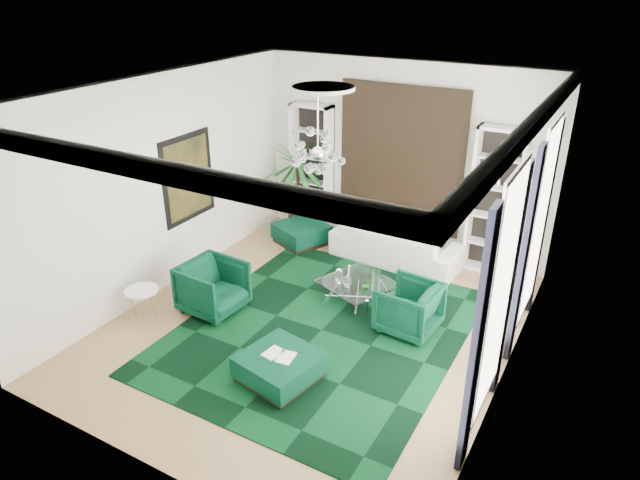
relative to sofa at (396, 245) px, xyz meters
The scene contains 30 objects.
floor 2.79m from the sofa, 96.10° to the right, with size 6.00×7.00×0.02m, color tan.
ceiling 4.41m from the sofa, 96.10° to the right, with size 6.00×7.00×0.02m, color white.
wall_back 1.73m from the sofa, 111.11° to the left, with size 6.00×0.02×3.80m, color white.
wall_front 6.45m from the sofa, 92.69° to the right, with size 6.00×0.02×3.80m, color white.
wall_left 4.56m from the sofa, 140.23° to the right, with size 0.02×7.00×3.80m, color white.
wall_right 4.16m from the sofa, 45.35° to the right, with size 0.02×7.00×3.80m, color white.
crown_molding 4.33m from the sofa, 96.10° to the right, with size 6.00×7.00×0.18m, color white, non-canonical shape.
ceiling_medallion 4.20m from the sofa, 96.84° to the right, with size 0.90×0.90×0.05m, color white.
tapestry 1.71m from the sofa, 112.45° to the left, with size 2.50×0.06×2.80m, color black.
shelving_left 2.53m from the sofa, 165.97° to the left, with size 0.90×0.38×2.80m, color white, non-canonical shape.
shelving_right 2.03m from the sofa, 18.70° to the left, with size 0.90×0.38×2.80m, color white, non-canonical shape.
painting 4.18m from the sofa, 146.63° to the right, with size 0.04×1.30×1.60m, color black.
window_near 4.79m from the sofa, 53.54° to the right, with size 0.03×1.10×2.90m, color white.
curtain_near_a 5.32m from the sofa, 59.00° to the right, with size 0.07×0.30×3.25m, color black.
curtain_near_b 4.12m from the sofa, 47.15° to the right, with size 0.07×0.30×3.25m, color black.
window_far 3.34m from the sofa, 24.86° to the right, with size 0.03×1.10×2.90m, color white.
curtain_far_a 3.58m from the sofa, 37.33° to the right, with size 0.07×0.30×3.25m, color black.
curtain_far_b 2.99m from the sofa, 10.00° to the right, with size 0.07×0.30×3.25m, color black.
rug 2.87m from the sofa, 91.85° to the right, with size 4.20×5.00×0.02m, color black.
sofa is the anchor object (origin of this frame).
armchair_left 3.77m from the sofa, 122.01° to the right, with size 0.94×0.97×0.88m, color black.
armchair_right 2.39m from the sofa, 62.94° to the right, with size 0.88×0.91×0.82m, color black.
coffee_table 1.75m from the sofa, 90.13° to the right, with size 1.09×1.09×0.37m, color white, non-canonical shape.
ottoman_side 2.09m from the sofa, behind, with size 0.95×0.95×0.42m, color black.
ottoman_front 4.18m from the sofa, 90.35° to the right, with size 0.99×0.99×0.40m, color black.
book 4.18m from the sofa, 90.35° to the right, with size 0.44×0.30×0.03m, color white.
side_table 4.88m from the sofa, 125.65° to the right, with size 0.55×0.55×0.53m, color white.
palm 2.69m from the sofa, behind, with size 1.59×1.59×2.55m, color #216929, non-canonical shape.
chandelier 3.60m from the sofa, 96.74° to the right, with size 0.84×0.84×0.76m, color white, non-canonical shape.
table_plant 1.99m from the sofa, 82.24° to the right, with size 0.15×0.12×0.27m, color #216929.
Camera 1 is at (3.95, -6.80, 5.24)m, focal length 32.00 mm.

